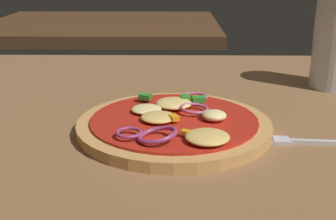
% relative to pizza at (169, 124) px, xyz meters
% --- Properties ---
extents(dining_table, '(1.24, 0.92, 0.04)m').
position_rel_pizza_xyz_m(dining_table, '(0.00, -0.01, -0.03)').
color(dining_table, brown).
rests_on(dining_table, ground).
extents(pizza, '(0.24, 0.24, 0.03)m').
position_rel_pizza_xyz_m(pizza, '(0.00, 0.00, 0.00)').
color(pizza, tan).
rests_on(pizza, dining_table).
extents(fork, '(0.17, 0.03, 0.01)m').
position_rel_pizza_xyz_m(fork, '(0.16, -0.04, -0.01)').
color(fork, silver).
rests_on(fork, dining_table).
extents(beer_glass, '(0.08, 0.08, 0.14)m').
position_rel_pizza_xyz_m(beer_glass, '(0.26, 0.20, 0.06)').
color(beer_glass, silver).
rests_on(beer_glass, dining_table).
extents(background_table, '(0.77, 0.61, 0.04)m').
position_rel_pizza_xyz_m(background_table, '(-0.24, 0.99, -0.03)').
color(background_table, '#4C301C').
rests_on(background_table, ground).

